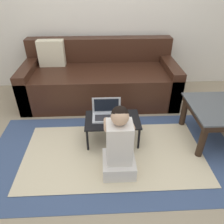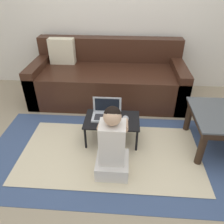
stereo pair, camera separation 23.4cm
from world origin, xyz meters
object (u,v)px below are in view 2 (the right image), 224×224
Objects in this scene: couch at (108,79)px; laptop_desk at (112,121)px; person_seated at (112,146)px; computer_mouse at (125,119)px; laptop at (107,114)px.

laptop_desk is at bearing -82.31° from couch.
person_seated reaches higher than laptop_desk.
person_seated reaches higher than computer_mouse.
laptop_desk is 0.15m from computer_mouse.
person_seated is at bearing -103.62° from computer_mouse.
couch is 3.61× the size of laptop_desk.
laptop_desk is at bearing -33.70° from laptop.
laptop_desk is 0.46m from person_seated.
couch is 6.87× the size of laptop.
computer_mouse is (0.20, -0.05, -0.02)m from laptop.
couch reaches higher than person_seated.
person_seated is (-0.11, -0.44, 0.00)m from computer_mouse.
laptop is (-0.06, 0.04, 0.07)m from laptop_desk.
computer_mouse is (0.28, -1.02, 0.01)m from couch.
laptop is at bearing 146.30° from laptop_desk.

